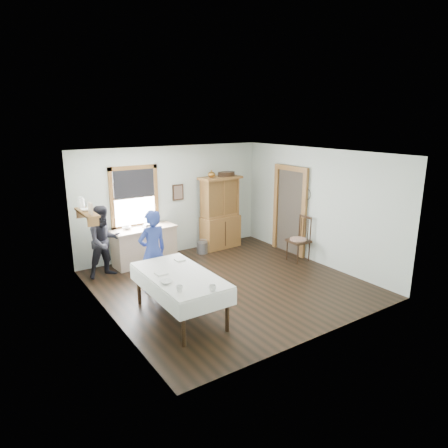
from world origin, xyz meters
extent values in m
cube|color=black|center=(0.00, 0.00, 0.01)|extent=(5.00, 5.00, 0.01)
cube|color=white|center=(0.00, 0.00, 2.70)|extent=(5.00, 5.00, 0.01)
cube|color=silver|center=(0.00, 2.50, 1.35)|extent=(5.00, 0.01, 2.70)
cube|color=silver|center=(0.00, -2.50, 1.35)|extent=(5.00, 0.01, 2.70)
cube|color=silver|center=(-2.50, 0.00, 1.35)|extent=(0.01, 5.00, 2.70)
cube|color=silver|center=(2.50, 0.00, 1.35)|extent=(0.01, 5.00, 2.70)
cube|color=white|center=(-1.00, 2.48, 1.55)|extent=(1.00, 0.02, 1.30)
cube|color=#97612E|center=(-1.00, 2.46, 2.25)|extent=(1.18, 0.06, 0.09)
cube|color=#97612E|center=(-1.00, 2.46, 0.85)|extent=(1.18, 0.06, 0.09)
cube|color=#97612E|center=(-1.54, 2.46, 1.55)|extent=(0.09, 0.06, 1.48)
cube|color=#97612E|center=(-0.46, 2.46, 1.55)|extent=(0.09, 0.06, 1.48)
cube|color=black|center=(-1.00, 2.44, 1.87)|extent=(0.98, 0.03, 0.65)
cube|color=#3F372D|center=(2.47, 0.85, 1.05)|extent=(0.03, 0.90, 2.10)
cube|color=#97612E|center=(2.44, 0.34, 1.05)|extent=(0.08, 0.12, 2.10)
cube|color=#97612E|center=(2.44, 1.36, 1.05)|extent=(0.08, 0.12, 2.10)
cube|color=#97612E|center=(2.44, 0.85, 2.16)|extent=(0.08, 1.14, 0.12)
cube|color=#97612E|center=(-2.37, 1.50, 1.55)|extent=(0.24, 1.00, 0.04)
cube|color=#97612E|center=(-2.37, 1.10, 1.45)|extent=(0.22, 0.03, 0.18)
cube|color=#97612E|center=(-2.37, 1.90, 1.45)|extent=(0.22, 0.03, 0.18)
cube|color=tan|center=(-2.37, 1.20, 1.68)|extent=(0.03, 0.22, 0.24)
cylinder|color=white|center=(-2.37, 1.85, 1.68)|extent=(0.12, 0.12, 0.22)
cube|color=#362313|center=(0.15, 2.46, 1.55)|extent=(0.30, 0.04, 0.40)
torus|color=black|center=(2.45, 0.30, 1.72)|extent=(0.01, 0.27, 0.27)
cube|color=tan|center=(-0.95, 2.12, 0.43)|extent=(1.56, 0.69, 0.87)
cube|color=#97612E|center=(1.22, 2.16, 0.95)|extent=(1.14, 0.59, 1.89)
cube|color=white|center=(-1.49, -0.69, 0.40)|extent=(1.05, 1.99, 0.79)
cube|color=#362313|center=(2.20, 0.24, 0.55)|extent=(0.54, 0.54, 1.10)
cube|color=gray|center=(0.56, 2.00, 0.15)|extent=(0.32, 0.32, 0.30)
cube|color=olive|center=(0.79, 2.06, 0.11)|extent=(0.39, 0.28, 0.22)
imported|color=navy|center=(-1.43, 0.55, 0.77)|extent=(0.60, 0.43, 1.54)
imported|color=black|center=(-1.96, 1.84, 0.73)|extent=(0.77, 0.63, 1.46)
imported|color=white|center=(-1.39, -1.58, 0.84)|extent=(0.13, 0.13, 0.09)
imported|color=white|center=(-1.83, -1.33, 0.84)|extent=(0.14, 0.14, 0.10)
imported|color=white|center=(-1.86, -0.93, 0.82)|extent=(0.27, 0.27, 0.05)
imported|color=brown|center=(-0.90, 2.07, 0.88)|extent=(0.28, 0.29, 0.02)
imported|color=white|center=(-1.31, 2.24, 0.90)|extent=(0.23, 0.23, 0.07)
imported|color=white|center=(-2.37, 1.55, 1.60)|extent=(0.22, 0.22, 0.05)
camera|label=1|loc=(-4.38, -6.36, 3.35)|focal=32.00mm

